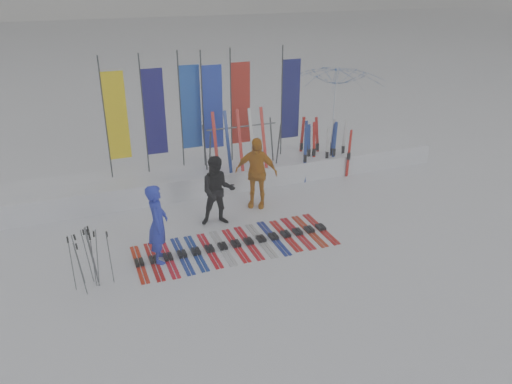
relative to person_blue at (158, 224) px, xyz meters
name	(u,v)px	position (x,y,z in m)	size (l,w,h in m)	color
ground	(275,265)	(2.19, -1.10, -0.87)	(120.00, 120.00, 0.00)	white
snow_bank	(211,175)	(2.19, 3.50, -0.57)	(14.00, 1.60, 0.60)	white
person_blue	(158,224)	(0.00, 0.00, 0.00)	(0.64, 0.42, 1.74)	#202FC0
person_black	(218,191)	(1.67, 1.16, -0.01)	(0.84, 0.66, 1.73)	black
person_yellow	(256,173)	(2.89, 1.77, 0.07)	(1.10, 0.46, 1.88)	orange
tent_canopy	(336,107)	(7.09, 5.11, 0.57)	(3.14, 3.20, 2.88)	white
ski_row	(236,244)	(1.70, -0.02, -0.84)	(4.50, 1.69, 0.07)	red
pole_cluster	(90,259)	(-1.43, -0.44, -0.27)	(0.74, 0.67, 1.25)	#595B60
feather_flags	(202,108)	(2.06, 3.70, 1.37)	(5.53, 0.25, 3.20)	#383A3F
ski_rack	(242,140)	(2.99, 3.10, 0.51)	(2.04, 0.80, 1.23)	#383A3F
upright_skis	(322,149)	(5.56, 3.14, -0.07)	(1.50, 1.08, 1.69)	red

